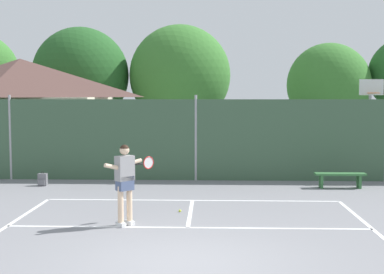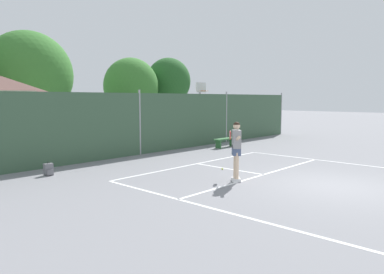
{
  "view_description": "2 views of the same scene",
  "coord_description": "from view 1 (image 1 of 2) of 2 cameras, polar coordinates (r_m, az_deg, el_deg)",
  "views": [
    {
      "loc": [
        0.49,
        -9.03,
        2.97
      ],
      "look_at": [
        -0.06,
        6.82,
        1.69
      ],
      "focal_mm": 49.01,
      "sensor_mm": 36.0,
      "label": 1
    },
    {
      "loc": [
        -10.49,
        -3.87,
        2.57
      ],
      "look_at": [
        0.26,
        6.01,
        1.01
      ],
      "focal_mm": 33.82,
      "sensor_mm": 36.0,
      "label": 2
    }
  ],
  "objects": [
    {
      "name": "ground_plane",
      "position": [
        9.52,
        -1.12,
        -13.56
      ],
      "size": [
        120.0,
        120.0,
        0.0
      ],
      "primitive_type": "plane",
      "color": "gray"
    },
    {
      "name": "courtside_bench",
      "position": [
        17.36,
        15.82,
        -4.19
      ],
      "size": [
        1.6,
        0.36,
        0.48
      ],
      "color": "#336B38",
      "rests_on": "ground"
    },
    {
      "name": "tennis_ball",
      "position": [
        13.41,
        -1.33,
        -8.03
      ],
      "size": [
        0.07,
        0.07,
        0.07
      ],
      "primitive_type": "sphere",
      "color": "#CCE033",
      "rests_on": "ground"
    },
    {
      "name": "clubhouse_building",
      "position": [
        23.4,
        -18.09,
        2.82
      ],
      "size": [
        7.45,
        5.62,
        4.48
      ],
      "color": "beige",
      "rests_on": "ground"
    },
    {
      "name": "treeline_backdrop",
      "position": [
        27.05,
        -2.18,
        6.57
      ],
      "size": [
        25.96,
        4.65,
        6.53
      ],
      "color": "brown",
      "rests_on": "ground"
    },
    {
      "name": "court_markings",
      "position": [
        10.13,
        -0.92,
        -12.4
      ],
      "size": [
        8.3,
        11.1,
        0.01
      ],
      "color": "white",
      "rests_on": "ground"
    },
    {
      "name": "chainlink_fence",
      "position": [
        18.1,
        0.42,
        -0.32
      ],
      "size": [
        26.09,
        0.09,
        2.96
      ],
      "color": "#38563D",
      "rests_on": "ground"
    },
    {
      "name": "tennis_player",
      "position": [
        11.94,
        -7.28,
        -4.37
      ],
      "size": [
        1.0,
        1.11,
        1.85
      ],
      "color": "silver",
      "rests_on": "ground"
    },
    {
      "name": "backpack_grey",
      "position": [
        17.84,
        -15.95,
        -4.51
      ],
      "size": [
        0.28,
        0.25,
        0.46
      ],
      "color": "slate",
      "rests_on": "ground"
    },
    {
      "name": "basketball_hoop",
      "position": [
        21.03,
        18.85,
        2.59
      ],
      "size": [
        0.9,
        0.67,
        3.55
      ],
      "color": "#9E9EA3",
      "rests_on": "ground"
    }
  ]
}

